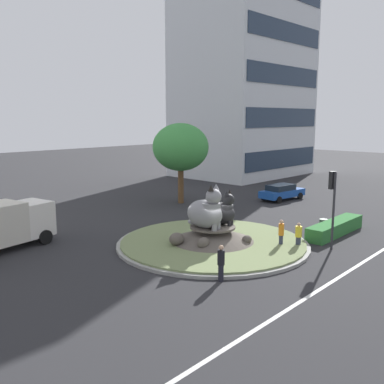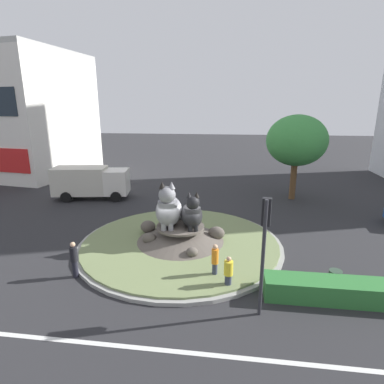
{
  "view_description": "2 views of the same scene",
  "coord_description": "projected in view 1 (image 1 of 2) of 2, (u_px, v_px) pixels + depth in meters",
  "views": [
    {
      "loc": [
        -19.73,
        -16.42,
        7.74
      ],
      "look_at": [
        0.71,
        2.38,
        2.95
      ],
      "focal_mm": 40.31,
      "sensor_mm": 36.0,
      "label": 1
    },
    {
      "loc": [
        2.8,
        -16.33,
        7.75
      ],
      "look_at": [
        0.41,
        2.07,
        2.68
      ],
      "focal_mm": 28.64,
      "sensor_mm": 36.0,
      "label": 2
    }
  ],
  "objects": [
    {
      "name": "office_tower",
      "position": [
        244.0,
        58.0,
        57.25
      ],
      "size": [
        17.06,
        13.15,
        31.05
      ],
      "rotation": [
        0.0,
        0.0,
        -0.02
      ],
      "color": "silver",
      "rests_on": "ground"
    },
    {
      "name": "pedestrian_black_shirt",
      "position": [
        221.0,
        262.0,
        20.49
      ],
      "size": [
        0.35,
        0.35,
        1.8
      ],
      "rotation": [
        0.0,
        0.0,
        1.01
      ],
      "color": "black",
      "rests_on": "ground"
    },
    {
      "name": "traffic_light_mast",
      "position": [
        333.0,
        195.0,
        25.2
      ],
      "size": [
        0.36,
        0.45,
        4.67
      ],
      "rotation": [
        0.0,
        0.0,
        1.37
      ],
      "color": "#2D2D33",
      "rests_on": "ground"
    },
    {
      "name": "sedan_on_far_lane",
      "position": [
        282.0,
        192.0,
        41.03
      ],
      "size": [
        4.99,
        2.52,
        1.5
      ],
      "rotation": [
        0.0,
        0.0,
        -0.13
      ],
      "color": "#19479E",
      "rests_on": "ground"
    },
    {
      "name": "lane_centreline",
      "position": [
        339.0,
        277.0,
        21.17
      ],
      "size": [
        112.0,
        0.2,
        0.01
      ],
      "primitive_type": "cube",
      "color": "silver",
      "rests_on": "ground"
    },
    {
      "name": "roundabout_island",
      "position": [
        212.0,
        239.0,
        26.52
      ],
      "size": [
        11.77,
        11.77,
        1.2
      ],
      "color": "gray",
      "rests_on": "ground"
    },
    {
      "name": "pedestrian_orange_shirt",
      "position": [
        281.0,
        233.0,
        25.7
      ],
      "size": [
        0.32,
        0.32,
        1.76
      ],
      "rotation": [
        0.0,
        0.0,
        3.06
      ],
      "color": "#33384C",
      "rests_on": "ground"
    },
    {
      "name": "broadleaf_tree_behind_island",
      "position": [
        181.0,
        147.0,
        38.81
      ],
      "size": [
        5.06,
        5.06,
        7.29
      ],
      "color": "brown",
      "rests_on": "ground"
    },
    {
      "name": "clipped_hedge_strip",
      "position": [
        335.0,
        228.0,
        28.94
      ],
      "size": [
        6.24,
        1.2,
        0.9
      ],
      "primitive_type": "cube",
      "color": "#2D7033",
      "rests_on": "ground"
    },
    {
      "name": "cat_statue_black",
      "position": [
        222.0,
        212.0,
        26.65
      ],
      "size": [
        1.64,
        2.44,
        2.2
      ],
      "rotation": [
        0.0,
        0.0,
        -1.32
      ],
      "color": "black",
      "rests_on": "roundabout_island"
    },
    {
      "name": "litter_bin",
      "position": [
        323.0,
        226.0,
        29.53
      ],
      "size": [
        0.56,
        0.56,
        0.9
      ],
      "color": "#2D4233",
      "rests_on": "ground"
    },
    {
      "name": "pedestrian_yellow_shirt",
      "position": [
        298.0,
        235.0,
        25.64
      ],
      "size": [
        0.39,
        0.39,
        1.6
      ],
      "rotation": [
        0.0,
        0.0,
        0.04
      ],
      "color": "#33384C",
      "rests_on": "ground"
    },
    {
      "name": "cat_statue_grey",
      "position": [
        206.0,
        212.0,
        25.71
      ],
      "size": [
        1.68,
        2.76,
        2.73
      ],
      "rotation": [
        0.0,
        0.0,
        -1.49
      ],
      "color": "gray",
      "rests_on": "roundabout_island"
    },
    {
      "name": "ground_plane",
      "position": [
        213.0,
        245.0,
        26.58
      ],
      "size": [
        160.0,
        160.0,
        0.0
      ],
      "primitive_type": "plane",
      "color": "#28282B"
    }
  ]
}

